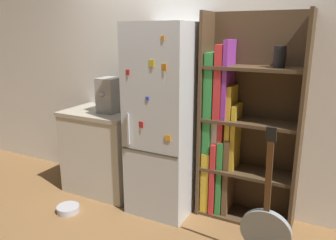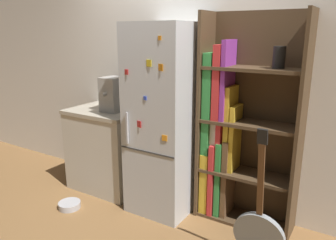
{
  "view_description": "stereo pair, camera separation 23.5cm",
  "coord_description": "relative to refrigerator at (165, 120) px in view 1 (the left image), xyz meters",
  "views": [
    {
      "loc": [
        1.45,
        -2.61,
        1.76
      ],
      "look_at": [
        0.02,
        0.15,
        0.93
      ],
      "focal_mm": 35.0,
      "sensor_mm": 36.0,
      "label": 1
    },
    {
      "loc": [
        1.66,
        -2.5,
        1.76
      ],
      "look_at": [
        0.02,
        0.15,
        0.93
      ],
      "focal_mm": 35.0,
      "sensor_mm": 36.0,
      "label": 2
    }
  ],
  "objects": [
    {
      "name": "wall_back",
      "position": [
        0.0,
        0.34,
        0.37
      ],
      "size": [
        8.0,
        0.05,
        2.6
      ],
      "color": "white",
      "rests_on": "ground_plane"
    },
    {
      "name": "espresso_machine",
      "position": [
        -0.68,
        0.02,
        0.19
      ],
      "size": [
        0.21,
        0.3,
        0.37
      ],
      "color": "#A5A39E",
      "rests_on": "kitchen_counter"
    },
    {
      "name": "bookshelf",
      "position": [
        0.66,
        0.18,
        -0.06
      ],
      "size": [
        0.9,
        0.35,
        1.95
      ],
      "color": "#4C3823",
      "rests_on": "ground_plane"
    },
    {
      "name": "pet_bowl",
      "position": [
        -0.82,
        -0.57,
        -0.89
      ],
      "size": [
        0.23,
        0.23,
        0.06
      ],
      "color": "#B7B7BC",
      "rests_on": "ground_plane"
    },
    {
      "name": "ground_plane",
      "position": [
        0.0,
        -0.13,
        -0.93
      ],
      "size": [
        16.0,
        16.0,
        0.0
      ],
      "primitive_type": "plane",
      "color": "olive"
    },
    {
      "name": "kitchen_counter",
      "position": [
        -0.8,
        0.03,
        -0.46
      ],
      "size": [
        0.83,
        0.6,
        0.93
      ],
      "color": "beige",
      "rests_on": "ground_plane"
    },
    {
      "name": "refrigerator",
      "position": [
        0.0,
        0.0,
        0.0
      ],
      "size": [
        0.6,
        0.66,
        1.86
      ],
      "color": "silver",
      "rests_on": "ground_plane"
    }
  ]
}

